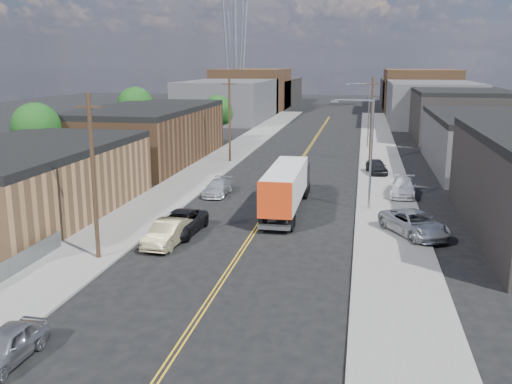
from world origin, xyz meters
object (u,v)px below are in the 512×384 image
at_px(car_right_lot_a, 414,223).
at_px(car_right_lot_c, 377,166).
at_px(semi_truck, 288,184).
at_px(car_right_lot_b, 403,187).
at_px(car_left_a, 6,346).
at_px(car_left_c, 180,223).
at_px(car_left_b, 168,233).
at_px(car_left_d, 218,188).

bearing_deg(car_right_lot_a, car_right_lot_c, 67.25).
xyz_separation_m(semi_truck, car_right_lot_b, (9.50, 6.10, -1.21)).
bearing_deg(car_left_a, car_left_c, 87.51).
bearing_deg(semi_truck, car_right_lot_b, 32.30).
height_order(car_left_c, car_right_lot_c, car_right_lot_c).
height_order(semi_truck, car_left_b, semi_truck).
distance_m(car_left_c, car_right_lot_b, 21.38).
bearing_deg(car_left_a, car_right_lot_b, 63.44).
relative_size(car_left_a, car_right_lot_c, 0.96).
distance_m(car_left_b, car_right_lot_c, 30.23).
xyz_separation_m(car_right_lot_a, car_right_lot_c, (-2.12, 22.08, -0.07)).
bearing_deg(semi_truck, car_left_b, -121.94).
bearing_deg(car_left_a, semi_truck, 75.03).
bearing_deg(car_left_d, car_left_a, -91.32).
xyz_separation_m(semi_truck, car_left_a, (-7.84, -26.07, -1.40)).
bearing_deg(car_left_c, car_left_d, 95.31).
xyz_separation_m(car_left_d, car_right_lot_b, (16.35, 2.21, 0.21)).
bearing_deg(semi_truck, car_left_a, -107.15).
distance_m(car_left_d, car_right_lot_c, 18.84).
bearing_deg(car_right_lot_c, semi_truck, -124.99).
height_order(car_left_d, car_right_lot_a, car_right_lot_a).
bearing_deg(car_left_d, car_left_c, -87.76).
height_order(car_left_d, car_right_lot_c, car_right_lot_c).
distance_m(semi_truck, car_right_lot_b, 11.36).
bearing_deg(car_right_lot_b, car_right_lot_c, 107.44).
distance_m(semi_truck, car_left_d, 8.01).
distance_m(car_left_d, car_right_lot_b, 16.50).
height_order(car_left_b, car_right_lot_a, car_right_lot_a).
xyz_separation_m(semi_truck, car_right_lot_a, (9.50, -5.83, -1.15)).
xyz_separation_m(car_left_b, car_left_c, (0.00, 2.53, -0.03)).
bearing_deg(car_left_b, semi_truck, 62.26).
height_order(car_right_lot_a, car_right_lot_b, car_right_lot_a).
bearing_deg(car_left_a, car_left_b, 86.82).
height_order(car_left_a, car_left_c, car_left_c).
relative_size(semi_truck, car_left_a, 3.37).
bearing_deg(semi_truck, car_right_lot_a, -31.95).
xyz_separation_m(car_left_a, car_right_lot_b, (17.34, 32.17, 0.18)).
height_order(car_left_c, car_left_d, car_left_c).
distance_m(car_left_a, car_left_b, 15.53).
bearing_deg(car_left_c, car_right_lot_c, 63.92).
distance_m(semi_truck, car_left_a, 27.26).
height_order(car_left_b, car_left_c, car_left_b).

